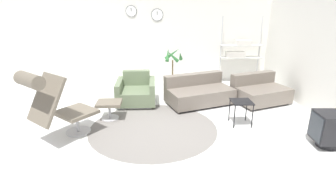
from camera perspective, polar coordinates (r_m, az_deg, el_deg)
ground_plane at (r=5.14m, az=-3.17°, el=-6.72°), size 12.00×12.00×0.00m
wall_back at (r=7.80m, az=-3.28°, el=12.79°), size 12.00×0.09×2.80m
round_rug at (r=5.00m, az=-3.24°, el=-7.49°), size 2.40×2.40×0.01m
lounge_chair at (r=4.67m, az=-23.84°, el=-1.21°), size 1.16×1.22×1.25m
ottoman at (r=5.42m, az=-12.67°, el=-2.65°), size 0.49×0.42×0.37m
armchair_red at (r=6.18m, az=-6.93°, el=0.23°), size 0.89×0.90×0.71m
couch_low at (r=6.17m, az=6.68°, el=0.04°), size 1.67×1.28×0.65m
couch_second at (r=6.57m, az=19.30°, el=0.26°), size 1.39×1.19×0.65m
side_table at (r=5.17m, az=15.70°, el=-2.25°), size 0.38×0.38×0.48m
crt_television at (r=4.99m, az=31.74°, el=-6.54°), size 0.50×0.46×0.59m
potted_plant at (r=7.31m, az=1.08°, el=5.04°), size 0.51×0.52×1.09m
shelf_unit at (r=7.91m, az=15.31°, el=9.13°), size 1.20×0.28×1.92m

